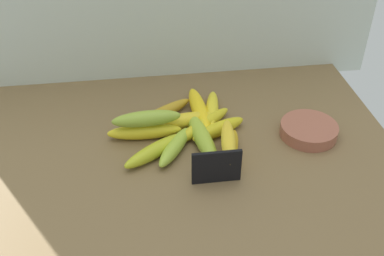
{
  "coord_description": "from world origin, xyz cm",
  "views": [
    {
      "loc": [
        -7.25,
        -85.5,
        74.58
      ],
      "look_at": [
        5.03,
        3.39,
        8.0
      ],
      "focal_mm": 43.46,
      "sensor_mm": 36.0,
      "label": 1
    }
  ],
  "objects_px": {
    "banana_9": "(175,147)",
    "banana_11": "(228,141)",
    "banana_1": "(160,114)",
    "banana_0": "(183,121)",
    "banana_7": "(231,149)",
    "fruit_bowl": "(309,130)",
    "banana_5": "(202,138)",
    "chalkboard_sign": "(216,168)",
    "banana_10": "(155,150)",
    "banana_4": "(218,129)",
    "banana_12": "(146,119)",
    "banana_2": "(199,109)",
    "banana_8": "(145,132)",
    "banana_3": "(203,125)",
    "banana_6": "(212,109)"
  },
  "relations": [
    {
      "from": "banana_9",
      "to": "banana_11",
      "type": "relative_size",
      "value": 0.97
    },
    {
      "from": "banana_1",
      "to": "banana_11",
      "type": "bearing_deg",
      "value": -51.0
    },
    {
      "from": "banana_0",
      "to": "banana_7",
      "type": "relative_size",
      "value": 1.1
    },
    {
      "from": "fruit_bowl",
      "to": "banana_5",
      "type": "relative_size",
      "value": 0.69
    },
    {
      "from": "chalkboard_sign",
      "to": "banana_10",
      "type": "distance_m",
      "value": 0.17
    },
    {
      "from": "chalkboard_sign",
      "to": "banana_0",
      "type": "relative_size",
      "value": 0.66
    },
    {
      "from": "banana_7",
      "to": "banana_10",
      "type": "bearing_deg",
      "value": 173.48
    },
    {
      "from": "banana_4",
      "to": "banana_12",
      "type": "bearing_deg",
      "value": 175.92
    },
    {
      "from": "banana_2",
      "to": "banana_10",
      "type": "xyz_separation_m",
      "value": [
        -0.13,
        -0.15,
        -0.0
      ]
    },
    {
      "from": "chalkboard_sign",
      "to": "banana_2",
      "type": "bearing_deg",
      "value": 89.92
    },
    {
      "from": "banana_2",
      "to": "banana_4",
      "type": "height_order",
      "value": "banana_2"
    },
    {
      "from": "fruit_bowl",
      "to": "banana_7",
      "type": "relative_size",
      "value": 0.95
    },
    {
      "from": "banana_4",
      "to": "banana_9",
      "type": "bearing_deg",
      "value": -154.65
    },
    {
      "from": "chalkboard_sign",
      "to": "banana_12",
      "type": "height_order",
      "value": "chalkboard_sign"
    },
    {
      "from": "banana_0",
      "to": "banana_12",
      "type": "xyz_separation_m",
      "value": [
        -0.09,
        -0.03,
        0.04
      ]
    },
    {
      "from": "banana_5",
      "to": "banana_11",
      "type": "xyz_separation_m",
      "value": [
        0.05,
        -0.06,
        0.03
      ]
    },
    {
      "from": "banana_8",
      "to": "banana_9",
      "type": "relative_size",
      "value": 1.17
    },
    {
      "from": "banana_3",
      "to": "banana_12",
      "type": "xyz_separation_m",
      "value": [
        -0.14,
        -0.01,
        0.04
      ]
    },
    {
      "from": "banana_5",
      "to": "banana_8",
      "type": "bearing_deg",
      "value": 161.85
    },
    {
      "from": "banana_5",
      "to": "banana_8",
      "type": "distance_m",
      "value": 0.15
    },
    {
      "from": "banana_3",
      "to": "banana_9",
      "type": "bearing_deg",
      "value": -135.63
    },
    {
      "from": "banana_3",
      "to": "banana_11",
      "type": "bearing_deg",
      "value": -70.66
    },
    {
      "from": "banana_8",
      "to": "banana_10",
      "type": "bearing_deg",
      "value": -73.56
    },
    {
      "from": "banana_8",
      "to": "banana_12",
      "type": "bearing_deg",
      "value": -1.04
    },
    {
      "from": "banana_0",
      "to": "banana_2",
      "type": "bearing_deg",
      "value": 44.24
    },
    {
      "from": "fruit_bowl",
      "to": "banana_1",
      "type": "bearing_deg",
      "value": 161.83
    },
    {
      "from": "banana_11",
      "to": "banana_6",
      "type": "bearing_deg",
      "value": 91.56
    },
    {
      "from": "banana_0",
      "to": "banana_10",
      "type": "distance_m",
      "value": 0.13
    },
    {
      "from": "banana_5",
      "to": "banana_12",
      "type": "relative_size",
      "value": 1.23
    },
    {
      "from": "chalkboard_sign",
      "to": "banana_3",
      "type": "bearing_deg",
      "value": 89.79
    },
    {
      "from": "chalkboard_sign",
      "to": "banana_11",
      "type": "bearing_deg",
      "value": 61.42
    },
    {
      "from": "banana_11",
      "to": "banana_2",
      "type": "bearing_deg",
      "value": 102.64
    },
    {
      "from": "fruit_bowl",
      "to": "banana_12",
      "type": "relative_size",
      "value": 0.84
    },
    {
      "from": "banana_1",
      "to": "banana_11",
      "type": "relative_size",
      "value": 1.26
    },
    {
      "from": "banana_5",
      "to": "banana_4",
      "type": "bearing_deg",
      "value": 34.94
    },
    {
      "from": "banana_7",
      "to": "banana_0",
      "type": "bearing_deg",
      "value": 128.45
    },
    {
      "from": "banana_5",
      "to": "banana_11",
      "type": "relative_size",
      "value": 1.28
    },
    {
      "from": "banana_1",
      "to": "banana_4",
      "type": "relative_size",
      "value": 1.31
    },
    {
      "from": "chalkboard_sign",
      "to": "banana_2",
      "type": "distance_m",
      "value": 0.26
    },
    {
      "from": "chalkboard_sign",
      "to": "banana_5",
      "type": "height_order",
      "value": "chalkboard_sign"
    },
    {
      "from": "banana_2",
      "to": "banana_5",
      "type": "bearing_deg",
      "value": -95.06
    },
    {
      "from": "banana_6",
      "to": "banana_10",
      "type": "height_order",
      "value": "banana_10"
    },
    {
      "from": "banana_3",
      "to": "banana_6",
      "type": "xyz_separation_m",
      "value": [
        0.04,
        0.07,
        -0.0
      ]
    },
    {
      "from": "fruit_bowl",
      "to": "banana_8",
      "type": "height_order",
      "value": "banana_8"
    },
    {
      "from": "banana_2",
      "to": "banana_10",
      "type": "relative_size",
      "value": 1.13
    },
    {
      "from": "chalkboard_sign",
      "to": "fruit_bowl",
      "type": "distance_m",
      "value": 0.29
    },
    {
      "from": "banana_0",
      "to": "banana_4",
      "type": "height_order",
      "value": "banana_0"
    },
    {
      "from": "banana_9",
      "to": "chalkboard_sign",
      "type": "bearing_deg",
      "value": -54.51
    },
    {
      "from": "banana_1",
      "to": "banana_6",
      "type": "xyz_separation_m",
      "value": [
        0.14,
        0.01,
        0.0
      ]
    },
    {
      "from": "banana_1",
      "to": "fruit_bowl",
      "type": "bearing_deg",
      "value": -18.17
    }
  ]
}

